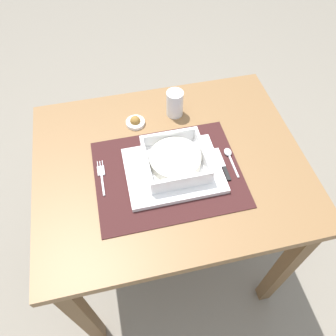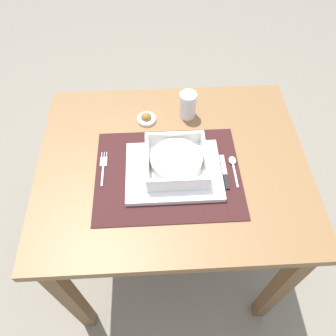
# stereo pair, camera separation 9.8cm
# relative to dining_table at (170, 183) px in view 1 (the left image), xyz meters

# --- Properties ---
(ground_plane) EXTENTS (6.00, 6.00, 0.00)m
(ground_plane) POSITION_rel_dining_table_xyz_m (0.00, 0.00, -0.63)
(ground_plane) COLOR gray
(dining_table) EXTENTS (0.86, 0.69, 0.76)m
(dining_table) POSITION_rel_dining_table_xyz_m (0.00, 0.00, 0.00)
(dining_table) COLOR brown
(dining_table) RESTS_ON ground
(placemat) EXTENTS (0.45, 0.35, 0.00)m
(placemat) POSITION_rel_dining_table_xyz_m (-0.02, -0.05, 0.13)
(placemat) COLOR #381919
(placemat) RESTS_ON dining_table
(serving_plate) EXTENTS (0.29, 0.22, 0.02)m
(serving_plate) POSITION_rel_dining_table_xyz_m (-0.00, -0.05, 0.14)
(serving_plate) COLOR white
(serving_plate) RESTS_ON placemat
(porridge_bowl) EXTENTS (0.18, 0.18, 0.05)m
(porridge_bowl) POSITION_rel_dining_table_xyz_m (0.01, -0.03, 0.17)
(porridge_bowl) COLOR white
(porridge_bowl) RESTS_ON serving_plate
(fork) EXTENTS (0.02, 0.13, 0.00)m
(fork) POSITION_rel_dining_table_xyz_m (-0.22, -0.01, 0.13)
(fork) COLOR silver
(fork) RESTS_ON placemat
(spoon) EXTENTS (0.02, 0.12, 0.01)m
(spoon) POSITION_rel_dining_table_xyz_m (0.19, -0.02, 0.13)
(spoon) COLOR silver
(spoon) RESTS_ON placemat
(butter_knife) EXTENTS (0.01, 0.13, 0.01)m
(butter_knife) POSITION_rel_dining_table_xyz_m (0.16, -0.06, 0.13)
(butter_knife) COLOR black
(butter_knife) RESTS_ON placemat
(bread_knife) EXTENTS (0.01, 0.14, 0.01)m
(bread_knife) POSITION_rel_dining_table_xyz_m (0.13, -0.07, 0.13)
(bread_knife) COLOR #59331E
(bread_knife) RESTS_ON placemat
(drinking_glass) EXTENTS (0.06, 0.06, 0.10)m
(drinking_glass) POSITION_rel_dining_table_xyz_m (0.06, 0.20, 0.17)
(drinking_glass) COLOR white
(drinking_glass) RESTS_ON dining_table
(condiment_saucer) EXTENTS (0.07, 0.07, 0.04)m
(condiment_saucer) POSITION_rel_dining_table_xyz_m (-0.08, 0.18, 0.13)
(condiment_saucer) COLOR white
(condiment_saucer) RESTS_ON dining_table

